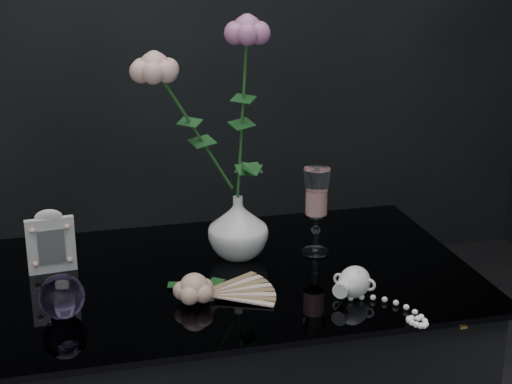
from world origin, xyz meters
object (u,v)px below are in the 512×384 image
object	(u,v)px
vase	(238,227)
pearl_jar	(354,281)
loose_rose	(194,288)
wine_glass	(316,212)
picture_frame	(51,241)
paperweight	(62,297)

from	to	relation	value
vase	pearl_jar	world-z (taller)	vase
vase	loose_rose	size ratio (longest dim) A/B	0.79
wine_glass	picture_frame	size ratio (longest dim) A/B	1.41
paperweight	loose_rose	distance (m)	0.23
vase	paperweight	xyz separation A→B (m)	(-0.35, -0.19, -0.02)
paperweight	pearl_jar	bearing A→B (deg)	-4.69
vase	pearl_jar	size ratio (longest dim) A/B	0.62
wine_glass	paperweight	world-z (taller)	wine_glass
picture_frame	pearl_jar	size ratio (longest dim) A/B	0.62
pearl_jar	wine_glass	bearing A→B (deg)	130.92
vase	loose_rose	bearing A→B (deg)	-123.64
loose_rose	wine_glass	bearing A→B (deg)	7.85
paperweight	pearl_jar	world-z (taller)	paperweight
vase	paperweight	world-z (taller)	vase
picture_frame	paperweight	world-z (taller)	picture_frame
vase	loose_rose	world-z (taller)	vase
picture_frame	loose_rose	size ratio (longest dim) A/B	0.80
vase	loose_rose	distance (m)	0.23
wine_glass	loose_rose	world-z (taller)	wine_glass
vase	picture_frame	bearing A→B (deg)	177.86
wine_glass	loose_rose	bearing A→B (deg)	-149.98
picture_frame	vase	bearing A→B (deg)	-7.51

